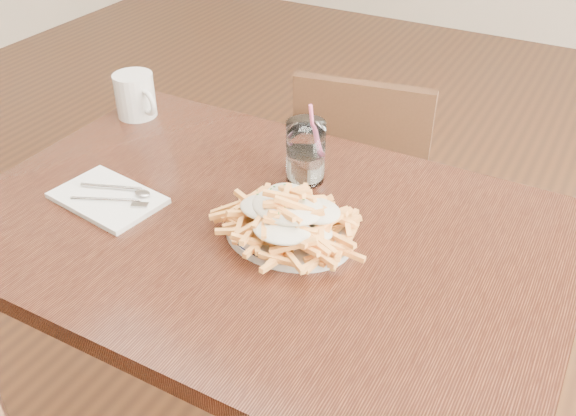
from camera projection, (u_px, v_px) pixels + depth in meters
The scene contains 8 objects.
table at pixel (260, 254), 1.32m from camera, with size 1.20×0.80×0.75m.
chair_far at pixel (364, 181), 1.94m from camera, with size 0.44×0.44×0.82m.
fries_plate at pixel (288, 234), 1.23m from camera, with size 0.30×0.27×0.02m.
loaded_fries at pixel (288, 212), 1.20m from camera, with size 0.27×0.21×0.08m.
napkin at pixel (108, 198), 1.34m from camera, with size 0.22×0.15×0.01m, color white.
cutlery at pixel (109, 193), 1.34m from camera, with size 0.18×0.13×0.01m.
water_glass at pixel (306, 155), 1.38m from camera, with size 0.08×0.08×0.19m.
coffee_mug at pixel (136, 96), 1.64m from camera, with size 0.14×0.10×0.11m.
Camera 1 is at (0.55, -0.88, 1.50)m, focal length 40.00 mm.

